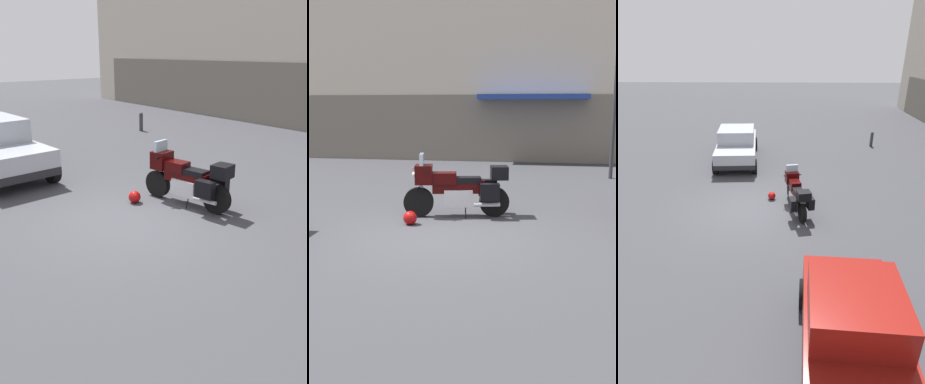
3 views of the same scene
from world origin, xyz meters
TOP-DOWN VIEW (x-y plane):
  - ground_plane at (0.00, 0.00)m, footprint 80.00×80.00m
  - building_facade_rear at (0.00, 12.61)m, footprint 39.57×3.40m
  - motorcycle at (0.10, 1.53)m, footprint 2.24×0.97m
  - helmet at (-0.74, 0.68)m, footprint 0.28×0.28m

SIDE VIEW (x-z plane):
  - ground_plane at x=0.00m, z-range 0.00..0.00m
  - helmet at x=-0.74m, z-range 0.00..0.28m
  - motorcycle at x=0.10m, z-range -0.06..1.30m
  - building_facade_rear at x=0.00m, z-range -0.05..11.07m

